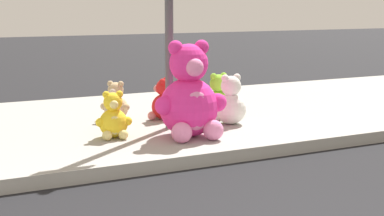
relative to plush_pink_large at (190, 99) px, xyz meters
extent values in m
cube|color=#9E9B93|center=(-1.01, 1.39, -0.55)|extent=(28.00, 4.40, 0.15)
cylinder|color=#4C4C51|center=(-0.01, 0.59, 1.13)|extent=(0.11, 0.11, 3.20)
sphere|color=#F22D93|center=(0.00, 0.04, -0.11)|extent=(0.72, 0.72, 0.72)
ellipsoid|color=pink|center=(-0.02, -0.22, -0.11)|extent=(0.41, 0.20, 0.47)
sphere|color=#F22D93|center=(0.00, 0.04, 0.43)|extent=(0.48, 0.48, 0.48)
sphere|color=pink|center=(-0.02, -0.16, 0.40)|extent=(0.22, 0.22, 0.22)
sphere|color=#F22D93|center=(0.17, 0.02, 0.62)|extent=(0.18, 0.18, 0.18)
sphere|color=#F22D93|center=(0.34, -0.09, -0.06)|extent=(0.23, 0.23, 0.23)
sphere|color=pink|center=(0.17, -0.29, -0.35)|extent=(0.25, 0.25, 0.25)
sphere|color=#F22D93|center=(-0.16, 0.05, 0.62)|extent=(0.18, 0.18, 0.18)
sphere|color=#F22D93|center=(-0.35, -0.02, -0.06)|extent=(0.23, 0.23, 0.23)
sphere|color=pink|center=(-0.23, -0.25, -0.35)|extent=(0.25, 0.25, 0.25)
sphere|color=white|center=(0.83, 0.44, -0.26)|extent=(0.42, 0.42, 0.42)
ellipsoid|color=white|center=(0.82, 0.59, -0.26)|extent=(0.24, 0.11, 0.27)
sphere|color=white|center=(0.83, 0.44, 0.05)|extent=(0.28, 0.28, 0.28)
sphere|color=white|center=(0.82, 0.56, 0.03)|extent=(0.13, 0.13, 0.13)
sphere|color=white|center=(0.74, 0.43, 0.16)|extent=(0.10, 0.10, 0.10)
sphere|color=white|center=(0.63, 0.47, -0.23)|extent=(0.13, 0.13, 0.13)
sphere|color=white|center=(0.70, 0.61, -0.40)|extent=(0.14, 0.14, 0.14)
sphere|color=white|center=(0.93, 0.45, 0.16)|extent=(0.10, 0.10, 0.10)
sphere|color=white|center=(1.03, 0.51, -0.23)|extent=(0.13, 0.13, 0.13)
sphere|color=white|center=(0.93, 0.63, -0.40)|extent=(0.14, 0.14, 0.14)
sphere|color=tan|center=(-0.47, 1.40, -0.30)|extent=(0.34, 0.34, 0.34)
ellipsoid|color=beige|center=(-0.55, 1.30, -0.30)|extent=(0.19, 0.18, 0.22)
sphere|color=tan|center=(-0.47, 1.40, -0.05)|extent=(0.22, 0.22, 0.22)
sphere|color=beige|center=(-0.53, 1.32, -0.06)|extent=(0.10, 0.10, 0.10)
sphere|color=tan|center=(-0.41, 1.35, 0.04)|extent=(0.08, 0.08, 0.08)
sphere|color=tan|center=(-0.37, 1.26, -0.28)|extent=(0.11, 0.11, 0.11)
sphere|color=beige|center=(-0.49, 1.23, -0.41)|extent=(0.12, 0.12, 0.12)
sphere|color=tan|center=(-0.53, 1.45, 0.04)|extent=(0.08, 0.08, 0.08)
sphere|color=tan|center=(-0.62, 1.47, -0.28)|extent=(0.11, 0.11, 0.11)
sphere|color=beige|center=(-0.64, 1.34, -0.41)|extent=(0.12, 0.12, 0.12)
sphere|color=red|center=(0.16, 1.14, -0.29)|extent=(0.36, 0.36, 0.36)
ellipsoid|color=#DB7B7B|center=(0.06, 1.22, -0.29)|extent=(0.19, 0.20, 0.24)
sphere|color=red|center=(0.16, 1.14, -0.02)|extent=(0.24, 0.24, 0.24)
sphere|color=#DB7B7B|center=(0.08, 1.20, -0.04)|extent=(0.11, 0.11, 0.11)
sphere|color=red|center=(0.10, 1.07, 0.07)|extent=(0.09, 0.09, 0.09)
sphere|color=red|center=(0.01, 1.03, -0.27)|extent=(0.11, 0.11, 0.11)
sphere|color=#DB7B7B|center=(-0.03, 1.16, -0.41)|extent=(0.12, 0.12, 0.12)
sphere|color=red|center=(0.21, 1.20, 0.07)|extent=(0.09, 0.09, 0.09)
sphere|color=red|center=(0.23, 1.30, -0.27)|extent=(0.11, 0.11, 0.11)
sphere|color=#DB7B7B|center=(0.10, 1.31, -0.41)|extent=(0.12, 0.12, 0.12)
sphere|color=#8CD133|center=(0.93, 0.96, -0.28)|extent=(0.39, 0.39, 0.39)
ellipsoid|color=#B8DE87|center=(0.91, 1.10, -0.28)|extent=(0.22, 0.11, 0.25)
sphere|color=#8CD133|center=(0.93, 0.96, 0.02)|extent=(0.26, 0.26, 0.26)
sphere|color=#B8DE87|center=(0.92, 1.07, 0.00)|extent=(0.12, 0.12, 0.12)
sphere|color=#8CD133|center=(0.84, 0.95, 0.12)|extent=(0.10, 0.10, 0.10)
sphere|color=#8CD133|center=(0.74, 0.99, -0.25)|extent=(0.12, 0.12, 0.12)
sphere|color=#B8DE87|center=(0.80, 1.11, -0.41)|extent=(0.13, 0.13, 0.13)
sphere|color=#8CD133|center=(1.02, 0.97, 0.12)|extent=(0.10, 0.10, 0.10)
sphere|color=#8CD133|center=(1.11, 1.03, -0.25)|extent=(0.12, 0.12, 0.12)
sphere|color=#B8DE87|center=(1.02, 1.14, -0.41)|extent=(0.13, 0.13, 0.13)
sphere|color=yellow|center=(-0.85, 0.38, -0.30)|extent=(0.35, 0.35, 0.35)
ellipsoid|color=#F0DB80|center=(-0.88, 0.26, -0.30)|extent=(0.21, 0.12, 0.23)
sphere|color=yellow|center=(-0.85, 0.38, -0.03)|extent=(0.23, 0.23, 0.23)
sphere|color=#F0DB80|center=(-0.87, 0.29, -0.05)|extent=(0.11, 0.11, 0.11)
sphere|color=yellow|center=(-0.77, 0.37, 0.06)|extent=(0.09, 0.09, 0.09)
sphere|color=yellow|center=(-0.69, 0.31, -0.27)|extent=(0.11, 0.11, 0.11)
sphere|color=#F0DB80|center=(-0.78, 0.22, -0.41)|extent=(0.12, 0.12, 0.12)
sphere|color=yellow|center=(-0.93, 0.40, 0.06)|extent=(0.09, 0.09, 0.09)
sphere|color=yellow|center=(-1.02, 0.37, -0.27)|extent=(0.11, 0.11, 0.11)
sphere|color=#F0DB80|center=(-0.97, 0.25, -0.41)|extent=(0.12, 0.12, 0.12)
camera|label=1|loc=(-3.02, -6.18, 1.13)|focal=53.67mm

